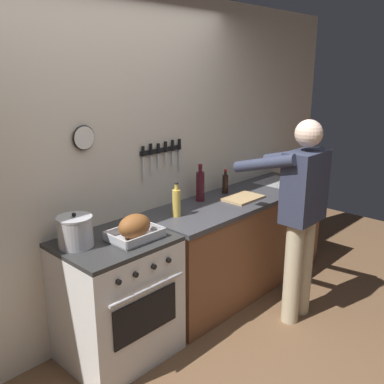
{
  "coord_description": "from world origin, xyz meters",
  "views": [
    {
      "loc": [
        -1.8,
        -1.23,
        2.02
      ],
      "look_at": [
        0.41,
        0.85,
        1.13
      ],
      "focal_mm": 39.56,
      "sensor_mm": 36.0,
      "label": 1
    }
  ],
  "objects_px": {
    "person_cook": "(300,209)",
    "bottle_soy_sauce": "(225,183)",
    "roasting_pan": "(135,228)",
    "cutting_board": "(243,198)",
    "stove": "(117,299)",
    "stock_pot": "(75,231)",
    "bottle_wine_red": "(200,186)",
    "bottle_cooking_oil": "(177,202)"
  },
  "relations": [
    {
      "from": "person_cook",
      "to": "stock_pot",
      "type": "height_order",
      "value": "person_cook"
    },
    {
      "from": "person_cook",
      "to": "stock_pot",
      "type": "distance_m",
      "value": 1.73
    },
    {
      "from": "person_cook",
      "to": "cutting_board",
      "type": "bearing_deg",
      "value": -10.96
    },
    {
      "from": "cutting_board",
      "to": "roasting_pan",
      "type": "bearing_deg",
      "value": -179.25
    },
    {
      "from": "person_cook",
      "to": "roasting_pan",
      "type": "bearing_deg",
      "value": 57.47
    },
    {
      "from": "roasting_pan",
      "to": "bottle_wine_red",
      "type": "bearing_deg",
      "value": 15.43
    },
    {
      "from": "person_cook",
      "to": "roasting_pan",
      "type": "distance_m",
      "value": 1.34
    },
    {
      "from": "stove",
      "to": "bottle_cooking_oil",
      "type": "distance_m",
      "value": 0.85
    },
    {
      "from": "bottle_wine_red",
      "to": "roasting_pan",
      "type": "bearing_deg",
      "value": -164.57
    },
    {
      "from": "roasting_pan",
      "to": "cutting_board",
      "type": "bearing_deg",
      "value": 0.75
    },
    {
      "from": "person_cook",
      "to": "bottle_soy_sauce",
      "type": "xyz_separation_m",
      "value": [
        0.08,
        0.83,
        0.04
      ]
    },
    {
      "from": "stock_pot",
      "to": "bottle_wine_red",
      "type": "xyz_separation_m",
      "value": [
        1.29,
        0.08,
        0.04
      ]
    },
    {
      "from": "person_cook",
      "to": "bottle_cooking_oil",
      "type": "distance_m",
      "value": 0.98
    },
    {
      "from": "stove",
      "to": "bottle_soy_sauce",
      "type": "relative_size",
      "value": 3.94
    },
    {
      "from": "stove",
      "to": "person_cook",
      "type": "height_order",
      "value": "person_cook"
    },
    {
      "from": "cutting_board",
      "to": "bottle_wine_red",
      "type": "distance_m",
      "value": 0.41
    },
    {
      "from": "cutting_board",
      "to": "bottle_soy_sauce",
      "type": "bearing_deg",
      "value": 81.04
    },
    {
      "from": "cutting_board",
      "to": "bottle_cooking_oil",
      "type": "bearing_deg",
      "value": 171.5
    },
    {
      "from": "person_cook",
      "to": "stove",
      "type": "bearing_deg",
      "value": 56.15
    },
    {
      "from": "bottle_soy_sauce",
      "to": "bottle_wine_red",
      "type": "bearing_deg",
      "value": 178.64
    },
    {
      "from": "stove",
      "to": "cutting_board",
      "type": "distance_m",
      "value": 1.44
    },
    {
      "from": "stove",
      "to": "roasting_pan",
      "type": "distance_m",
      "value": 0.55
    },
    {
      "from": "stock_pot",
      "to": "cutting_board",
      "type": "height_order",
      "value": "stock_pot"
    },
    {
      "from": "cutting_board",
      "to": "bottle_soy_sauce",
      "type": "relative_size",
      "value": 1.58
    },
    {
      "from": "stove",
      "to": "bottle_cooking_oil",
      "type": "bearing_deg",
      "value": 3.12
    },
    {
      "from": "person_cook",
      "to": "cutting_board",
      "type": "height_order",
      "value": "person_cook"
    },
    {
      "from": "stove",
      "to": "bottle_soy_sauce",
      "type": "xyz_separation_m",
      "value": [
        1.4,
        0.16,
        0.54
      ]
    },
    {
      "from": "bottle_wine_red",
      "to": "stock_pot",
      "type": "bearing_deg",
      "value": -176.57
    },
    {
      "from": "bottle_wine_red",
      "to": "bottle_soy_sauce",
      "type": "height_order",
      "value": "bottle_wine_red"
    },
    {
      "from": "person_cook",
      "to": "roasting_pan",
      "type": "relative_size",
      "value": 4.72
    },
    {
      "from": "bottle_soy_sauce",
      "to": "roasting_pan",
      "type": "bearing_deg",
      "value": -168.83
    },
    {
      "from": "roasting_pan",
      "to": "person_cook",
      "type": "bearing_deg",
      "value": -25.41
    },
    {
      "from": "roasting_pan",
      "to": "bottle_cooking_oil",
      "type": "bearing_deg",
      "value": 13.43
    },
    {
      "from": "stock_pot",
      "to": "bottle_wine_red",
      "type": "distance_m",
      "value": 1.3
    },
    {
      "from": "person_cook",
      "to": "bottle_soy_sauce",
      "type": "bearing_deg",
      "value": -12.44
    },
    {
      "from": "roasting_pan",
      "to": "bottle_wine_red",
      "type": "xyz_separation_m",
      "value": [
        0.95,
        0.26,
        0.06
      ]
    },
    {
      "from": "bottle_soy_sauce",
      "to": "bottle_cooking_oil",
      "type": "bearing_deg",
      "value": -170.41
    },
    {
      "from": "stove",
      "to": "cutting_board",
      "type": "relative_size",
      "value": 2.5
    },
    {
      "from": "person_cook",
      "to": "stock_pot",
      "type": "bearing_deg",
      "value": 56.82
    },
    {
      "from": "bottle_wine_red",
      "to": "bottle_cooking_oil",
      "type": "xyz_separation_m",
      "value": [
        -0.43,
        -0.14,
        -0.02
      ]
    },
    {
      "from": "stock_pot",
      "to": "cutting_board",
      "type": "distance_m",
      "value": 1.61
    },
    {
      "from": "stock_pot",
      "to": "person_cook",
      "type": "bearing_deg",
      "value": -26.06
    }
  ]
}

